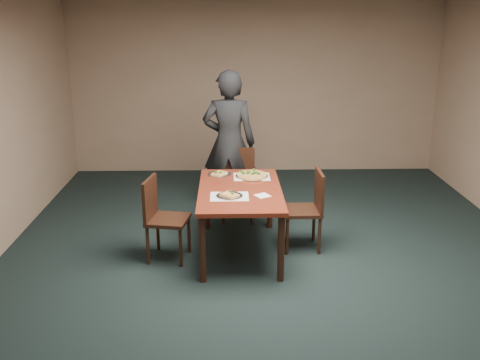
{
  "coord_description": "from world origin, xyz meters",
  "views": [
    {
      "loc": [
        -0.47,
        -4.75,
        2.61
      ],
      "look_at": [
        -0.33,
        0.76,
        0.85
      ],
      "focal_mm": 40.0,
      "sensor_mm": 36.0,
      "label": 1
    }
  ],
  "objects_px": {
    "chair_far": "(238,180)",
    "slice_plate_near": "(229,195)",
    "pizza_pan": "(252,175)",
    "diner": "(229,143)",
    "slice_plate_far": "(219,174)",
    "dining_table": "(240,197)",
    "chair_left": "(161,214)",
    "chair_right": "(309,205)"
  },
  "relations": [
    {
      "from": "dining_table",
      "to": "slice_plate_near",
      "type": "distance_m",
      "value": 0.3
    },
    {
      "from": "chair_right",
      "to": "slice_plate_near",
      "type": "distance_m",
      "value": 0.99
    },
    {
      "from": "chair_far",
      "to": "slice_plate_far",
      "type": "xyz_separation_m",
      "value": [
        -0.23,
        -0.54,
        0.25
      ]
    },
    {
      "from": "chair_far",
      "to": "pizza_pan",
      "type": "xyz_separation_m",
      "value": [
        0.14,
        -0.64,
        0.26
      ]
    },
    {
      "from": "chair_right",
      "to": "diner",
      "type": "relative_size",
      "value": 0.48
    },
    {
      "from": "chair_far",
      "to": "slice_plate_far",
      "type": "relative_size",
      "value": 3.25
    },
    {
      "from": "diner",
      "to": "slice_plate_far",
      "type": "distance_m",
      "value": 0.79
    },
    {
      "from": "diner",
      "to": "slice_plate_far",
      "type": "height_order",
      "value": "diner"
    },
    {
      "from": "dining_table",
      "to": "chair_right",
      "type": "bearing_deg",
      "value": 7.17
    },
    {
      "from": "dining_table",
      "to": "chair_far",
      "type": "height_order",
      "value": "chair_far"
    },
    {
      "from": "chair_right",
      "to": "diner",
      "type": "distance_m",
      "value": 1.55
    },
    {
      "from": "dining_table",
      "to": "slice_plate_far",
      "type": "xyz_separation_m",
      "value": [
        -0.23,
        0.53,
        0.1
      ]
    },
    {
      "from": "pizza_pan",
      "to": "slice_plate_far",
      "type": "distance_m",
      "value": 0.39
    },
    {
      "from": "slice_plate_near",
      "to": "slice_plate_far",
      "type": "distance_m",
      "value": 0.79
    },
    {
      "from": "chair_far",
      "to": "pizza_pan",
      "type": "distance_m",
      "value": 0.7
    },
    {
      "from": "slice_plate_far",
      "to": "slice_plate_near",
      "type": "bearing_deg",
      "value": -81.63
    },
    {
      "from": "chair_right",
      "to": "slice_plate_near",
      "type": "relative_size",
      "value": 3.25
    },
    {
      "from": "chair_far",
      "to": "pizza_pan",
      "type": "bearing_deg",
      "value": -73.58
    },
    {
      "from": "chair_far",
      "to": "chair_left",
      "type": "bearing_deg",
      "value": -122.0
    },
    {
      "from": "chair_far",
      "to": "slice_plate_near",
      "type": "relative_size",
      "value": 3.25
    },
    {
      "from": "chair_right",
      "to": "chair_far",
      "type": "bearing_deg",
      "value": -142.45
    },
    {
      "from": "slice_plate_far",
      "to": "chair_right",
      "type": "bearing_deg",
      "value": -23.13
    },
    {
      "from": "diner",
      "to": "pizza_pan",
      "type": "distance_m",
      "value": 0.91
    },
    {
      "from": "pizza_pan",
      "to": "slice_plate_far",
      "type": "height_order",
      "value": "pizza_pan"
    },
    {
      "from": "dining_table",
      "to": "diner",
      "type": "bearing_deg",
      "value": 94.91
    },
    {
      "from": "chair_far",
      "to": "chair_right",
      "type": "xyz_separation_m",
      "value": [
        0.77,
        -0.97,
        0.0
      ]
    },
    {
      "from": "chair_left",
      "to": "chair_right",
      "type": "distance_m",
      "value": 1.65
    },
    {
      "from": "chair_left",
      "to": "slice_plate_far",
      "type": "height_order",
      "value": "chair_left"
    },
    {
      "from": "pizza_pan",
      "to": "slice_plate_far",
      "type": "xyz_separation_m",
      "value": [
        -0.38,
        0.09,
        -0.01
      ]
    },
    {
      "from": "chair_left",
      "to": "pizza_pan",
      "type": "bearing_deg",
      "value": -50.4
    },
    {
      "from": "dining_table",
      "to": "chair_far",
      "type": "distance_m",
      "value": 1.08
    },
    {
      "from": "chair_right",
      "to": "slice_plate_near",
      "type": "height_order",
      "value": "chair_right"
    },
    {
      "from": "chair_left",
      "to": "dining_table",
      "type": "bearing_deg",
      "value": -71.08
    },
    {
      "from": "diner",
      "to": "pizza_pan",
      "type": "height_order",
      "value": "diner"
    },
    {
      "from": "chair_far",
      "to": "slice_plate_near",
      "type": "height_order",
      "value": "chair_far"
    },
    {
      "from": "chair_left",
      "to": "slice_plate_far",
      "type": "bearing_deg",
      "value": -33.31
    },
    {
      "from": "chair_left",
      "to": "slice_plate_near",
      "type": "distance_m",
      "value": 0.79
    },
    {
      "from": "diner",
      "to": "chair_left",
      "type": "bearing_deg",
      "value": 68.38
    },
    {
      "from": "chair_left",
      "to": "chair_right",
      "type": "height_order",
      "value": "same"
    },
    {
      "from": "dining_table",
      "to": "slice_plate_far",
      "type": "bearing_deg",
      "value": 113.63
    },
    {
      "from": "chair_far",
      "to": "chair_left",
      "type": "xyz_separation_m",
      "value": [
        -0.86,
        -1.2,
        0.0
      ]
    },
    {
      "from": "chair_left",
      "to": "slice_plate_near",
      "type": "height_order",
      "value": "chair_left"
    }
  ]
}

